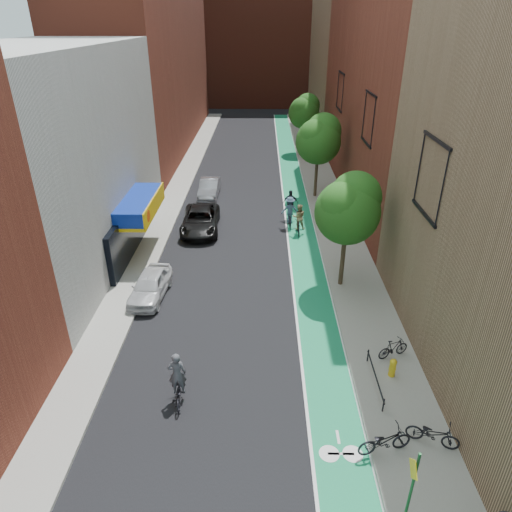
{
  "coord_description": "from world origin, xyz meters",
  "views": [
    {
      "loc": [
        1.26,
        -11.63,
        13.17
      ],
      "look_at": [
        0.94,
        10.63,
        1.5
      ],
      "focal_mm": 32.0,
      "sensor_mm": 36.0,
      "label": 1
    }
  ],
  "objects_px": {
    "cyclist_lane_mid": "(290,208)",
    "cyclist_lead": "(178,385)",
    "cyclist_lane_far": "(290,213)",
    "cyclist_lane_near": "(299,221)",
    "fire_hydrant": "(393,367)",
    "parked_car_white": "(150,286)",
    "parked_car_black": "(200,220)",
    "parked_car_silver": "(209,188)"
  },
  "relations": [
    {
      "from": "cyclist_lane_mid",
      "to": "cyclist_lead",
      "type": "bearing_deg",
      "value": 78.1
    },
    {
      "from": "cyclist_lane_mid",
      "to": "cyclist_lane_far",
      "type": "relative_size",
      "value": 1.0
    },
    {
      "from": "cyclist_lane_near",
      "to": "cyclist_lane_far",
      "type": "height_order",
      "value": "cyclist_lane_far"
    },
    {
      "from": "cyclist_lead",
      "to": "cyclist_lane_near",
      "type": "bearing_deg",
      "value": -117.63
    },
    {
      "from": "cyclist_lane_near",
      "to": "cyclist_lane_mid",
      "type": "xyz_separation_m",
      "value": [
        -0.42,
        2.57,
        -0.06
      ]
    },
    {
      "from": "cyclist_lane_mid",
      "to": "fire_hydrant",
      "type": "distance_m",
      "value": 16.97
    },
    {
      "from": "fire_hydrant",
      "to": "parked_car_white",
      "type": "bearing_deg",
      "value": 151.74
    },
    {
      "from": "parked_car_white",
      "to": "fire_hydrant",
      "type": "distance_m",
      "value": 12.73
    },
    {
      "from": "cyclist_lead",
      "to": "cyclist_lane_mid",
      "type": "bearing_deg",
      "value": -113.71
    },
    {
      "from": "cyclist_lane_near",
      "to": "fire_hydrant",
      "type": "relative_size",
      "value": 2.57
    },
    {
      "from": "cyclist_lead",
      "to": "parked_car_black",
      "type": "bearing_deg",
      "value": -93.57
    },
    {
      "from": "parked_car_white",
      "to": "cyclist_lead",
      "type": "bearing_deg",
      "value": -65.43
    },
    {
      "from": "parked_car_black",
      "to": "cyclist_lane_far",
      "type": "distance_m",
      "value": 6.24
    },
    {
      "from": "parked_car_silver",
      "to": "fire_hydrant",
      "type": "xyz_separation_m",
      "value": [
        9.71,
        -21.45,
        -0.12
      ]
    },
    {
      "from": "cyclist_lane_far",
      "to": "fire_hydrant",
      "type": "distance_m",
      "value": 15.68
    },
    {
      "from": "parked_car_black",
      "to": "fire_hydrant",
      "type": "height_order",
      "value": "parked_car_black"
    },
    {
      "from": "cyclist_lane_far",
      "to": "parked_car_silver",
      "type": "bearing_deg",
      "value": -49.12
    },
    {
      "from": "parked_car_black",
      "to": "fire_hydrant",
      "type": "xyz_separation_m",
      "value": [
        9.61,
        -14.64,
        -0.16
      ]
    },
    {
      "from": "fire_hydrant",
      "to": "cyclist_lane_far",
      "type": "bearing_deg",
      "value": 102.57
    },
    {
      "from": "cyclist_lane_far",
      "to": "fire_hydrant",
      "type": "bearing_deg",
      "value": 97.77
    },
    {
      "from": "parked_car_black",
      "to": "cyclist_lane_far",
      "type": "bearing_deg",
      "value": 3.68
    },
    {
      "from": "parked_car_black",
      "to": "cyclist_lane_near",
      "type": "height_order",
      "value": "cyclist_lane_near"
    },
    {
      "from": "parked_car_black",
      "to": "cyclist_lane_near",
      "type": "bearing_deg",
      "value": -7.12
    },
    {
      "from": "cyclist_lead",
      "to": "cyclist_lane_near",
      "type": "height_order",
      "value": "cyclist_lead"
    },
    {
      "from": "parked_car_white",
      "to": "cyclist_lead",
      "type": "xyz_separation_m",
      "value": [
        2.7,
        -7.36,
        0.08
      ]
    },
    {
      "from": "parked_car_silver",
      "to": "cyclist_lead",
      "type": "relative_size",
      "value": 1.95
    },
    {
      "from": "cyclist_lane_mid",
      "to": "fire_hydrant",
      "type": "xyz_separation_m",
      "value": [
        3.28,
        -16.65,
        -0.27
      ]
    },
    {
      "from": "parked_car_silver",
      "to": "cyclist_lead",
      "type": "xyz_separation_m",
      "value": [
        1.19,
        -22.78,
        0.05
      ]
    },
    {
      "from": "cyclist_lead",
      "to": "cyclist_lane_far",
      "type": "relative_size",
      "value": 1.0
    },
    {
      "from": "parked_car_white",
      "to": "parked_car_black",
      "type": "distance_m",
      "value": 8.76
    },
    {
      "from": "parked_car_black",
      "to": "fire_hydrant",
      "type": "distance_m",
      "value": 17.51
    },
    {
      "from": "parked_car_white",
      "to": "parked_car_black",
      "type": "relative_size",
      "value": 0.75
    },
    {
      "from": "parked_car_black",
      "to": "parked_car_silver",
      "type": "xyz_separation_m",
      "value": [
        -0.1,
        6.81,
        -0.04
      ]
    },
    {
      "from": "parked_car_white",
      "to": "cyclist_lane_far",
      "type": "xyz_separation_m",
      "value": [
        7.8,
        9.27,
        0.37
      ]
    },
    {
      "from": "parked_car_white",
      "to": "cyclist_lane_far",
      "type": "height_order",
      "value": "cyclist_lane_far"
    },
    {
      "from": "parked_car_silver",
      "to": "cyclist_lane_far",
      "type": "xyz_separation_m",
      "value": [
        6.3,
        -6.15,
        0.35
      ]
    },
    {
      "from": "cyclist_lane_far",
      "to": "cyclist_lane_near",
      "type": "bearing_deg",
      "value": 109.35
    },
    {
      "from": "parked_car_silver",
      "to": "cyclist_lane_near",
      "type": "xyz_separation_m",
      "value": [
        6.84,
        -7.37,
        0.21
      ]
    },
    {
      "from": "parked_car_white",
      "to": "cyclist_lane_mid",
      "type": "bearing_deg",
      "value": 57.73
    },
    {
      "from": "cyclist_lead",
      "to": "cyclist_lane_mid",
      "type": "relative_size",
      "value": 1.0
    },
    {
      "from": "parked_car_black",
      "to": "cyclist_lane_mid",
      "type": "height_order",
      "value": "cyclist_lane_mid"
    },
    {
      "from": "cyclist_lead",
      "to": "cyclist_lane_far",
      "type": "height_order",
      "value": "cyclist_lane_far"
    }
  ]
}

